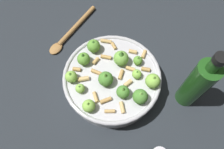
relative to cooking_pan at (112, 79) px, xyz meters
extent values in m
plane|color=#23282D|center=(0.00, 0.00, -0.04)|extent=(2.40, 2.40, 0.00)
cylinder|color=#B7B7BC|center=(0.00, 0.00, -0.01)|extent=(0.27, 0.27, 0.07)
torus|color=#B7B7BC|center=(0.00, 0.00, 0.02)|extent=(0.28, 0.28, 0.01)
sphere|color=#609E38|center=(-0.04, -0.07, 0.04)|extent=(0.03, 0.03, 0.03)
cone|color=#609E38|center=(-0.04, -0.07, 0.05)|extent=(0.01, 0.01, 0.01)
sphere|color=#4C8933|center=(-0.10, 0.02, 0.04)|extent=(0.04, 0.04, 0.04)
cone|color=#75B247|center=(-0.10, 0.02, 0.06)|extent=(0.02, 0.02, 0.01)
sphere|color=#4C8933|center=(0.01, 0.02, 0.04)|extent=(0.04, 0.04, 0.04)
cone|color=#609E38|center=(0.01, 0.02, 0.07)|extent=(0.02, 0.02, 0.02)
sphere|color=#609E38|center=(0.09, -0.05, 0.04)|extent=(0.04, 0.04, 0.04)
cone|color=#4C8933|center=(0.09, -0.05, 0.06)|extent=(0.02, 0.02, 0.01)
sphere|color=#609E38|center=(0.09, 0.00, 0.04)|extent=(0.04, 0.04, 0.04)
cone|color=#4C8933|center=(0.09, 0.00, 0.06)|extent=(0.02, 0.02, 0.02)
sphere|color=#8CC64C|center=(0.01, 0.11, 0.04)|extent=(0.03, 0.03, 0.03)
cone|color=#8CC64C|center=(0.01, 0.11, 0.06)|extent=(0.01, 0.01, 0.01)
sphere|color=#8CC64C|center=(0.05, 0.08, 0.04)|extent=(0.03, 0.03, 0.03)
cone|color=#4C8933|center=(0.05, 0.08, 0.05)|extent=(0.01, 0.01, 0.01)
sphere|color=#75B247|center=(0.00, -0.05, 0.04)|extent=(0.04, 0.04, 0.04)
cone|color=#4C8933|center=(0.00, -0.05, 0.07)|extent=(0.02, 0.02, 0.02)
sphere|color=#8CC64C|center=(-0.11, -0.03, 0.04)|extent=(0.04, 0.04, 0.04)
cone|color=#8CC64C|center=(-0.11, -0.03, 0.06)|extent=(0.02, 0.02, 0.02)
sphere|color=#4C8933|center=(-0.05, 0.03, 0.04)|extent=(0.04, 0.04, 0.04)
cone|color=#609E38|center=(-0.05, 0.03, 0.06)|extent=(0.02, 0.02, 0.02)
sphere|color=#8CC64C|center=(-0.06, -0.03, 0.04)|extent=(0.03, 0.03, 0.03)
cone|color=#4C8933|center=(-0.06, -0.03, 0.05)|extent=(0.01, 0.01, 0.01)
sphere|color=#8CC64C|center=(0.09, 0.06, 0.04)|extent=(0.03, 0.03, 0.03)
cone|color=#609E38|center=(0.09, 0.06, 0.06)|extent=(0.02, 0.02, 0.01)
cylinder|color=tan|center=(0.04, 0.01, 0.03)|extent=(0.03, 0.01, 0.01)
cylinder|color=tan|center=(0.04, -0.09, 0.03)|extent=(0.02, 0.02, 0.01)
cylinder|color=tan|center=(0.06, 0.05, 0.03)|extent=(0.03, 0.03, 0.01)
cylinder|color=tan|center=(0.05, -0.04, 0.03)|extent=(0.03, 0.02, 0.01)
cylinder|color=tan|center=(-0.02, 0.07, 0.03)|extent=(0.03, 0.03, 0.01)
cylinder|color=tan|center=(-0.07, 0.07, 0.03)|extent=(0.03, 0.03, 0.01)
cylinder|color=tan|center=(-0.02, -0.10, 0.03)|extent=(0.03, 0.02, 0.01)
cylinder|color=tan|center=(-0.04, -0.04, 0.03)|extent=(0.03, 0.02, 0.01)
cylinder|color=tan|center=(0.07, -0.09, 0.03)|extent=(0.04, 0.02, 0.01)
cylinder|color=tan|center=(-0.02, -0.01, 0.03)|extent=(0.02, 0.03, 0.01)
cylinder|color=tan|center=(0.06, -0.02, 0.03)|extent=(0.01, 0.02, 0.01)
cylinder|color=tan|center=(-0.05, 0.00, 0.03)|extent=(0.02, 0.03, 0.01)
cylinder|color=tan|center=(0.01, 0.08, 0.03)|extent=(0.03, 0.03, 0.01)
cylinder|color=tan|center=(-0.05, 0.09, 0.03)|extent=(0.03, 0.02, 0.01)
cylinder|color=tan|center=(-0.07, -0.06, 0.03)|extent=(0.03, 0.02, 0.01)
cylinder|color=tan|center=(0.10, 0.03, 0.03)|extent=(0.02, 0.02, 0.01)
cylinder|color=tan|center=(-0.05, -0.11, 0.03)|extent=(0.01, 0.03, 0.01)
cylinder|color=#1E4C19|center=(-0.21, -0.07, 0.05)|extent=(0.06, 0.06, 0.19)
cylinder|color=#1E4C19|center=(-0.21, -0.07, 0.16)|extent=(0.03, 0.03, 0.04)
cylinder|color=black|center=(-0.21, -0.07, 0.19)|extent=(0.03, 0.03, 0.02)
cylinder|color=#9E703D|center=(0.22, -0.14, -0.04)|extent=(0.03, 0.20, 0.02)
ellipsoid|color=#9E703D|center=(0.23, -0.02, -0.04)|extent=(0.04, 0.05, 0.01)
camera|label=1|loc=(-0.12, 0.22, 0.55)|focal=32.95mm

